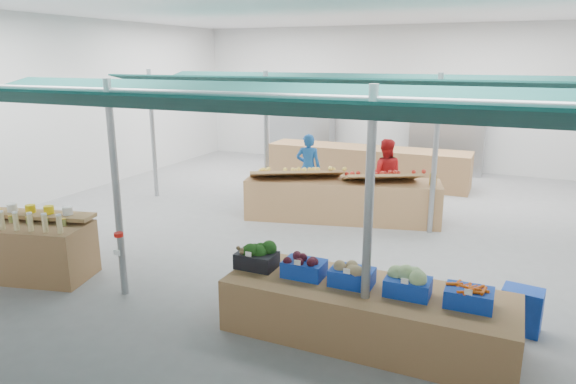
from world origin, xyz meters
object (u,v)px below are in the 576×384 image
object	(u,v)px
veg_counter	(366,313)
vendor_left	(308,167)
fruit_counter	(342,200)
vendor_right	(385,175)
bottle_shelf	(29,247)
crate_stack	(521,310)

from	to	relation	value
veg_counter	vendor_left	distance (m)	6.19
veg_counter	fruit_counter	distance (m)	4.66
vendor_right	fruit_counter	bearing A→B (deg)	47.28
bottle_shelf	fruit_counter	bearing A→B (deg)	39.33
veg_counter	vendor_left	world-z (taller)	vendor_left
veg_counter	vendor_left	xyz separation A→B (m)	(-2.96, 5.41, 0.46)
fruit_counter	vendor_left	world-z (taller)	vendor_left
fruit_counter	vendor_left	distance (m)	1.67
veg_counter	vendor_left	bearing A→B (deg)	118.40
fruit_counter	vendor_right	distance (m)	1.30
crate_stack	vendor_right	xyz separation A→B (m)	(-2.84, 4.46, 0.51)
bottle_shelf	fruit_counter	distance (m)	5.79
bottle_shelf	veg_counter	bearing A→B (deg)	-10.47
vendor_left	bottle_shelf	bearing A→B (deg)	54.70
bottle_shelf	fruit_counter	world-z (taller)	bottle_shelf
bottle_shelf	vendor_left	distance (m)	6.19
veg_counter	crate_stack	size ratio (longest dim) A/B	6.09
crate_stack	veg_counter	bearing A→B (deg)	-150.52
veg_counter	crate_stack	bearing A→B (deg)	29.23
veg_counter	crate_stack	xyz separation A→B (m)	(1.68, 0.95, -0.05)
bottle_shelf	veg_counter	xyz separation A→B (m)	(5.19, 0.35, -0.13)
vendor_left	veg_counter	bearing A→B (deg)	104.54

